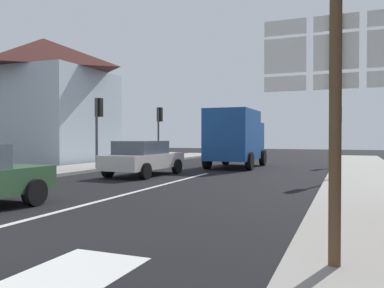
{
  "coord_description": "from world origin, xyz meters",
  "views": [
    {
      "loc": [
        5.83,
        -4.56,
        1.63
      ],
      "look_at": [
        0.76,
        8.28,
        1.39
      ],
      "focal_mm": 36.81,
      "sensor_mm": 36.0,
      "label": 1
    }
  ],
  "objects_px": {
    "traffic_light_far_right": "(339,122)",
    "traffic_light_far_left": "(159,122)",
    "sedan_far": "(143,158)",
    "route_sign_post": "(335,105)",
    "delivery_truck": "(236,137)",
    "traffic_light_near_left": "(98,117)",
    "traffic_light_near_right": "(335,110)"
  },
  "relations": [
    {
      "from": "route_sign_post",
      "to": "traffic_light_near_left",
      "type": "relative_size",
      "value": 0.91
    },
    {
      "from": "sedan_far",
      "to": "traffic_light_near_left",
      "type": "height_order",
      "value": "traffic_light_near_left"
    },
    {
      "from": "traffic_light_near_right",
      "to": "traffic_light_near_left",
      "type": "relative_size",
      "value": 1.0
    },
    {
      "from": "route_sign_post",
      "to": "traffic_light_far_left",
      "type": "bearing_deg",
      "value": 121.85
    },
    {
      "from": "traffic_light_far_right",
      "to": "traffic_light_near_right",
      "type": "xyz_separation_m",
      "value": [
        0.0,
        -8.04,
        0.13
      ]
    },
    {
      "from": "route_sign_post",
      "to": "traffic_light_near_right",
      "type": "bearing_deg",
      "value": 91.68
    },
    {
      "from": "traffic_light_near_left",
      "to": "traffic_light_near_right",
      "type": "bearing_deg",
      "value": -4.7
    },
    {
      "from": "route_sign_post",
      "to": "traffic_light_far_left",
      "type": "distance_m",
      "value": 21.05
    },
    {
      "from": "delivery_truck",
      "to": "route_sign_post",
      "type": "bearing_deg",
      "value": -70.77
    },
    {
      "from": "traffic_light_far_left",
      "to": "delivery_truck",
      "type": "bearing_deg",
      "value": -21.89
    },
    {
      "from": "delivery_truck",
      "to": "traffic_light_far_left",
      "type": "bearing_deg",
      "value": 158.11
    },
    {
      "from": "delivery_truck",
      "to": "traffic_light_far_right",
      "type": "height_order",
      "value": "traffic_light_far_right"
    },
    {
      "from": "sedan_far",
      "to": "traffic_light_far_left",
      "type": "xyz_separation_m",
      "value": [
        -3.21,
        8.02,
        1.86
      ]
    },
    {
      "from": "route_sign_post",
      "to": "traffic_light_far_right",
      "type": "bearing_deg",
      "value": 90.95
    },
    {
      "from": "traffic_light_far_right",
      "to": "traffic_light_near_left",
      "type": "xyz_separation_m",
      "value": [
        -10.8,
        -7.15,
        0.13
      ]
    },
    {
      "from": "traffic_light_far_right",
      "to": "delivery_truck",
      "type": "bearing_deg",
      "value": -151.59
    },
    {
      "from": "route_sign_post",
      "to": "traffic_light_far_left",
      "type": "height_order",
      "value": "traffic_light_far_left"
    },
    {
      "from": "traffic_light_near_left",
      "to": "traffic_light_far_left",
      "type": "distance_m",
      "value": 6.65
    },
    {
      "from": "traffic_light_far_left",
      "to": "route_sign_post",
      "type": "bearing_deg",
      "value": -58.15
    },
    {
      "from": "traffic_light_far_right",
      "to": "traffic_light_far_left",
      "type": "relative_size",
      "value": 0.94
    },
    {
      "from": "delivery_truck",
      "to": "sedan_far",
      "type": "bearing_deg",
      "value": -113.11
    },
    {
      "from": "traffic_light_far_left",
      "to": "traffic_light_far_right",
      "type": "bearing_deg",
      "value": 2.66
    },
    {
      "from": "sedan_far",
      "to": "delivery_truck",
      "type": "xyz_separation_m",
      "value": [
        2.45,
        5.75,
        0.89
      ]
    },
    {
      "from": "sedan_far",
      "to": "traffic_light_far_right",
      "type": "relative_size",
      "value": 1.28
    },
    {
      "from": "delivery_truck",
      "to": "traffic_light_far_right",
      "type": "bearing_deg",
      "value": 28.41
    },
    {
      "from": "delivery_truck",
      "to": "traffic_light_near_left",
      "type": "height_order",
      "value": "traffic_light_near_left"
    },
    {
      "from": "traffic_light_near_right",
      "to": "traffic_light_far_left",
      "type": "xyz_separation_m",
      "value": [
        -10.8,
        7.54,
        0.01
      ]
    },
    {
      "from": "sedan_far",
      "to": "traffic_light_near_left",
      "type": "distance_m",
      "value": 3.95
    },
    {
      "from": "traffic_light_far_right",
      "to": "traffic_light_near_left",
      "type": "distance_m",
      "value": 12.96
    },
    {
      "from": "traffic_light_far_right",
      "to": "traffic_light_far_left",
      "type": "bearing_deg",
      "value": -177.34
    },
    {
      "from": "sedan_far",
      "to": "delivery_truck",
      "type": "height_order",
      "value": "delivery_truck"
    },
    {
      "from": "traffic_light_far_right",
      "to": "traffic_light_far_left",
      "type": "height_order",
      "value": "traffic_light_far_left"
    }
  ]
}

